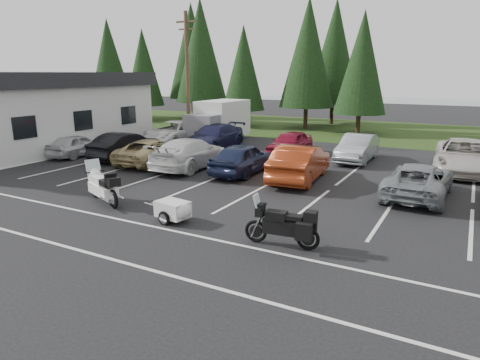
% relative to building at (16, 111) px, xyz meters
% --- Properties ---
extents(ground, '(120.00, 120.00, 0.00)m').
position_rel_building_xyz_m(ground, '(18.00, -4.00, -2.45)').
color(ground, black).
rests_on(ground, ground).
extents(grass_strip, '(80.00, 16.00, 0.01)m').
position_rel_building_xyz_m(grass_strip, '(18.00, 20.00, -2.45)').
color(grass_strip, '#1C3310').
rests_on(grass_strip, ground).
extents(lake_water, '(70.00, 50.00, 0.02)m').
position_rel_building_xyz_m(lake_water, '(22.00, 51.00, -2.45)').
color(lake_water, slate).
rests_on(lake_water, ground).
extents(building, '(10.60, 15.60, 4.90)m').
position_rel_building_xyz_m(building, '(0.00, 0.00, 0.00)').
color(building, silver).
rests_on(building, ground).
extents(utility_pole, '(1.60, 0.26, 9.00)m').
position_rel_building_xyz_m(utility_pole, '(8.00, 8.00, 2.25)').
color(utility_pole, '#473321').
rests_on(utility_pole, ground).
extents(box_truck, '(2.40, 5.60, 2.90)m').
position_rel_building_xyz_m(box_truck, '(10.00, 8.50, -1.00)').
color(box_truck, silver).
rests_on(box_truck, ground).
extents(stall_markings, '(32.00, 16.00, 0.01)m').
position_rel_building_xyz_m(stall_markings, '(18.00, -2.00, -2.45)').
color(stall_markings, silver).
rests_on(stall_markings, ground).
extents(conifer_0, '(4.58, 4.58, 10.66)m').
position_rel_building_xyz_m(conifer_0, '(-10.00, 18.50, 3.78)').
color(conifer_0, '#332316').
rests_on(conifer_0, ground).
extents(conifer_1, '(3.96, 3.96, 9.22)m').
position_rel_building_xyz_m(conifer_1, '(-4.00, 17.20, 2.94)').
color(conifer_1, '#332316').
rests_on(conifer_1, ground).
extents(conifer_2, '(5.10, 5.10, 11.89)m').
position_rel_building_xyz_m(conifer_2, '(2.00, 18.80, 4.50)').
color(conifer_2, '#332316').
rests_on(conifer_2, ground).
extents(conifer_3, '(3.87, 3.87, 9.02)m').
position_rel_building_xyz_m(conifer_3, '(7.50, 17.40, 2.82)').
color(conifer_3, '#332316').
rests_on(conifer_3, ground).
extents(conifer_4, '(4.80, 4.80, 11.17)m').
position_rel_building_xyz_m(conifer_4, '(13.00, 18.90, 4.08)').
color(conifer_4, '#332316').
rests_on(conifer_4, ground).
extents(conifer_5, '(4.14, 4.14, 9.63)m').
position_rel_building_xyz_m(conifer_5, '(18.00, 17.60, 3.18)').
color(conifer_5, '#332316').
rests_on(conifer_5, ground).
extents(conifer_back_a, '(5.28, 5.28, 12.30)m').
position_rel_building_xyz_m(conifer_back_a, '(-2.00, 23.00, 4.74)').
color(conifer_back_a, '#332316').
rests_on(conifer_back_a, ground).
extents(conifer_back_b, '(4.97, 4.97, 11.58)m').
position_rel_building_xyz_m(conifer_back_b, '(14.00, 23.50, 4.32)').
color(conifer_back_b, '#332316').
rests_on(conifer_back_b, ground).
extents(car_near_0, '(1.89, 4.01, 1.32)m').
position_rel_building_xyz_m(car_near_0, '(5.61, -0.13, -1.79)').
color(car_near_0, silver).
rests_on(car_near_0, ground).
extents(car_near_1, '(1.77, 4.73, 1.54)m').
position_rel_building_xyz_m(car_near_1, '(8.68, 0.69, -1.68)').
color(car_near_1, black).
rests_on(car_near_1, ground).
extents(car_near_2, '(2.59, 5.06, 1.37)m').
position_rel_building_xyz_m(car_near_2, '(11.02, 0.33, -1.77)').
color(car_near_2, tan).
rests_on(car_near_2, ground).
extents(car_near_3, '(2.45, 5.51, 1.57)m').
position_rel_building_xyz_m(car_near_3, '(13.46, 0.40, -1.66)').
color(car_near_3, silver).
rests_on(car_near_3, ground).
extents(car_near_4, '(1.90, 4.54, 1.53)m').
position_rel_building_xyz_m(car_near_4, '(16.47, 0.57, -1.68)').
color(car_near_4, '#1A2141').
rests_on(car_near_4, ground).
extents(car_near_5, '(2.27, 5.22, 1.67)m').
position_rel_building_xyz_m(car_near_5, '(19.44, 0.64, -1.62)').
color(car_near_5, maroon).
rests_on(car_near_5, ground).
extents(car_near_6, '(2.40, 4.99, 1.37)m').
position_rel_building_xyz_m(car_near_6, '(24.60, 0.30, -1.77)').
color(car_near_6, gray).
rests_on(car_near_6, ground).
extents(car_far_0, '(2.72, 5.77, 1.59)m').
position_rel_building_xyz_m(car_far_0, '(7.96, 6.24, -1.65)').
color(car_far_0, white).
rests_on(car_far_0, ground).
extents(car_far_1, '(2.28, 5.49, 1.59)m').
position_rel_building_xyz_m(car_far_1, '(11.47, 5.86, -1.66)').
color(car_far_1, '#181A3D').
rests_on(car_far_1, ground).
extents(car_far_2, '(1.78, 4.26, 1.44)m').
position_rel_building_xyz_m(car_far_2, '(16.61, 6.37, -1.73)').
color(car_far_2, maroon).
rests_on(car_far_2, ground).
extents(car_far_3, '(1.60, 4.54, 1.49)m').
position_rel_building_xyz_m(car_far_3, '(20.68, 6.42, -1.70)').
color(car_far_3, gray).
rests_on(car_far_3, ground).
extents(car_far_4, '(3.01, 6.02, 1.64)m').
position_rel_building_xyz_m(car_far_4, '(26.06, 6.11, -1.63)').
color(car_far_4, beige).
rests_on(car_far_4, ground).
extents(touring_motorcycle, '(2.98, 1.91, 1.59)m').
position_rel_building_xyz_m(touring_motorcycle, '(14.12, -6.33, -1.66)').
color(touring_motorcycle, white).
rests_on(touring_motorcycle, ground).
extents(cargo_trailer, '(1.67, 1.10, 0.72)m').
position_rel_building_xyz_m(cargo_trailer, '(17.76, -6.78, -2.09)').
color(cargo_trailer, silver).
rests_on(cargo_trailer, ground).
extents(adventure_motorcycle, '(2.54, 1.12, 1.50)m').
position_rel_building_xyz_m(adventure_motorcycle, '(21.79, -6.97, -1.70)').
color(adventure_motorcycle, black).
rests_on(adventure_motorcycle, ground).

